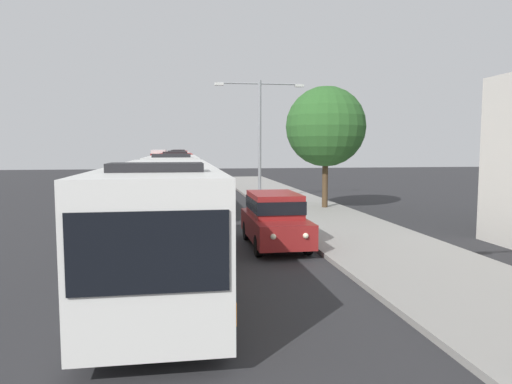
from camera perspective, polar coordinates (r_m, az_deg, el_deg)
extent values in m
cube|color=silver|center=(12.55, -11.06, -2.94)|extent=(2.50, 11.26, 2.70)
cube|color=black|center=(12.52, -5.27, -1.27)|extent=(0.04, 10.36, 1.00)
cube|color=black|center=(12.62, -16.86, -1.43)|extent=(0.04, 10.36, 1.00)
cube|color=black|center=(6.94, -12.82, -7.19)|extent=(2.30, 0.04, 1.20)
cube|color=orange|center=(12.71, -5.18, -6.42)|extent=(0.03, 10.70, 0.36)
cube|color=black|center=(9.06, -12.00, 2.95)|extent=(1.75, 0.90, 0.16)
cylinder|color=black|center=(9.43, -4.85, -13.15)|extent=(0.28, 1.00, 1.00)
cylinder|color=black|center=(9.54, -18.51, -13.19)|extent=(0.28, 1.00, 1.00)
cylinder|color=black|center=(15.81, -6.56, -5.57)|extent=(0.28, 1.00, 1.00)
cylinder|color=black|center=(15.88, -14.56, -5.67)|extent=(0.28, 1.00, 1.00)
cube|color=silver|center=(25.45, -9.99, 1.25)|extent=(2.50, 10.59, 2.70)
cube|color=black|center=(25.43, -7.14, 2.08)|extent=(0.04, 9.74, 1.00)
cube|color=black|center=(25.48, -12.86, 1.99)|extent=(0.04, 9.74, 1.00)
cube|color=black|center=(20.13, -10.28, 1.03)|extent=(2.30, 0.04, 1.20)
cube|color=black|center=(25.52, -7.09, -0.50)|extent=(0.03, 10.06, 0.36)
cube|color=black|center=(22.21, -10.20, 4.35)|extent=(1.75, 0.90, 0.16)
cylinder|color=black|center=(22.31, -7.26, -2.38)|extent=(0.28, 1.00, 1.00)
cylinder|color=black|center=(22.36, -12.91, -2.46)|extent=(0.28, 1.00, 1.00)
cylinder|color=black|center=(28.46, -7.63, -0.71)|extent=(0.28, 1.00, 1.00)
cylinder|color=black|center=(28.49, -12.06, -0.77)|extent=(0.28, 1.00, 1.00)
cube|color=maroon|center=(38.12, -9.65, 2.61)|extent=(2.50, 10.72, 2.70)
cube|color=black|center=(38.11, -7.74, 3.16)|extent=(0.04, 9.86, 1.00)
cube|color=black|center=(38.14, -11.57, 3.10)|extent=(0.04, 9.86, 1.00)
cube|color=black|center=(32.73, -9.77, 2.68)|extent=(2.30, 0.04, 1.20)
cube|color=black|center=(38.17, -7.71, 1.43)|extent=(0.03, 10.19, 0.36)
cube|color=black|center=(34.86, -9.75, 4.70)|extent=(1.75, 0.90, 0.16)
cylinder|color=black|center=(34.89, -7.88, 0.40)|extent=(0.28, 1.00, 1.00)
cylinder|color=black|center=(34.92, -11.49, 0.35)|extent=(0.28, 1.00, 1.00)
cylinder|color=black|center=(41.14, -8.04, 1.15)|extent=(0.28, 1.00, 1.00)
cylinder|color=black|center=(41.16, -11.10, 1.11)|extent=(0.28, 1.00, 1.00)
cube|color=silver|center=(50.85, -9.47, 3.28)|extent=(2.50, 10.60, 2.70)
cube|color=black|center=(50.84, -8.05, 3.70)|extent=(0.04, 9.75, 1.00)
cube|color=black|center=(50.86, -10.91, 3.65)|extent=(0.04, 9.75, 1.00)
cube|color=black|center=(45.52, -9.54, 3.42)|extent=(2.30, 0.04, 1.20)
cube|color=navy|center=(50.88, -8.02, 2.40)|extent=(0.03, 10.07, 0.36)
cube|color=black|center=(47.64, -9.54, 4.87)|extent=(1.75, 0.90, 0.16)
cylinder|color=black|center=(47.63, -8.16, 1.72)|extent=(0.28, 1.00, 1.00)
cylinder|color=black|center=(47.65, -10.81, 1.68)|extent=(0.28, 1.00, 1.00)
cylinder|color=black|center=(53.81, -8.25, 2.13)|extent=(0.28, 1.00, 1.00)
cylinder|color=black|center=(53.83, -10.60, 2.10)|extent=(0.28, 1.00, 1.00)
cube|color=maroon|center=(63.30, -9.37, 3.68)|extent=(2.50, 11.15, 2.70)
cube|color=black|center=(63.29, -8.22, 4.02)|extent=(0.04, 10.26, 1.00)
cube|color=black|center=(63.31, -10.53, 3.98)|extent=(0.04, 10.26, 1.00)
cube|color=black|center=(57.69, -9.42, 3.82)|extent=(2.30, 0.04, 1.20)
cube|color=black|center=(63.33, -8.20, 2.98)|extent=(0.03, 10.60, 0.36)
cube|color=black|center=(59.93, -9.42, 4.96)|extent=(1.75, 0.90, 0.16)
cylinder|color=black|center=(59.89, -8.33, 2.46)|extent=(0.28, 1.00, 1.00)
cylinder|color=black|center=(59.91, -10.43, 2.43)|extent=(0.28, 1.00, 1.00)
cylinder|color=black|center=(66.41, -8.39, 2.74)|extent=(0.28, 1.00, 1.00)
cylinder|color=black|center=(66.42, -10.29, 2.71)|extent=(0.28, 1.00, 1.00)
cube|color=maroon|center=(75.89, -9.30, 3.95)|extent=(2.50, 12.25, 2.70)
cube|color=black|center=(75.88, -8.35, 4.23)|extent=(0.04, 11.27, 1.00)
cube|color=black|center=(75.90, -10.27, 4.20)|extent=(0.04, 11.27, 1.00)
cube|color=black|center=(69.74, -9.34, 4.08)|extent=(2.30, 0.04, 1.20)
cube|color=navy|center=(75.91, -8.33, 3.36)|extent=(0.03, 11.64, 0.36)
cube|color=black|center=(72.19, -9.34, 5.02)|extent=(1.75, 0.90, 0.16)
cylinder|color=black|center=(72.13, -8.43, 2.94)|extent=(0.28, 1.00, 1.00)
cylinder|color=black|center=(72.15, -10.18, 2.92)|extent=(0.28, 1.00, 1.00)
cylinder|color=black|center=(79.29, -8.48, 3.16)|extent=(0.28, 1.00, 1.00)
cylinder|color=black|center=(79.31, -10.07, 3.13)|extent=(0.28, 1.00, 1.00)
cube|color=maroon|center=(16.72, 2.30, -4.24)|extent=(1.84, 4.58, 0.80)
cube|color=maroon|center=(16.76, 2.21, -1.46)|extent=(1.62, 2.66, 0.80)
cube|color=black|center=(16.76, 2.21, -1.46)|extent=(1.66, 2.75, 0.44)
sphere|color=#F9EFCC|center=(14.38, 2.11, -5.43)|extent=(0.18, 0.18, 0.18)
sphere|color=#F9EFCC|center=(14.60, 6.03, -5.28)|extent=(0.18, 0.18, 0.18)
cylinder|color=black|center=(15.27, 0.30, -6.50)|extent=(0.22, 0.70, 0.70)
cylinder|color=black|center=(15.61, 6.28, -6.27)|extent=(0.22, 0.70, 0.70)
cylinder|color=black|center=(18.03, -1.15, -4.66)|extent=(0.22, 0.70, 0.70)
cylinder|color=black|center=(18.32, 3.95, -4.52)|extent=(0.22, 0.70, 0.70)
cube|color=maroon|center=(77.08, -11.75, 3.75)|extent=(2.30, 1.80, 2.20)
cube|color=silver|center=(80.55, -11.64, 4.06)|extent=(2.35, 5.16, 2.70)
cube|color=black|center=(76.16, -11.79, 3.95)|extent=(2.07, 0.04, 0.90)
cylinder|color=black|center=(77.17, -12.50, 2.99)|extent=(0.26, 0.90, 0.90)
cylinder|color=black|center=(77.07, -10.97, 3.02)|extent=(0.26, 0.90, 0.90)
cylinder|color=black|center=(81.66, -12.31, 3.12)|extent=(0.26, 0.90, 0.90)
cylinder|color=black|center=(81.56, -10.86, 3.14)|extent=(0.26, 0.90, 0.90)
cylinder|color=gray|center=(30.22, 0.45, 6.22)|extent=(0.20, 0.20, 7.57)
cylinder|color=gray|center=(30.30, -2.01, 13.02)|extent=(2.57, 0.10, 0.10)
cube|color=silver|center=(30.17, -4.50, 12.89)|extent=(0.56, 0.28, 0.16)
cylinder|color=gray|center=(30.72, 2.88, 12.91)|extent=(2.57, 0.10, 0.10)
cube|color=silver|center=(30.99, 5.26, 12.68)|extent=(0.56, 0.28, 0.16)
cylinder|color=#4C3823|center=(26.76, 8.34, 1.09)|extent=(0.32, 0.32, 2.74)
sphere|color=#2D6028|center=(26.71, 8.44, 7.84)|extent=(4.45, 4.45, 4.45)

